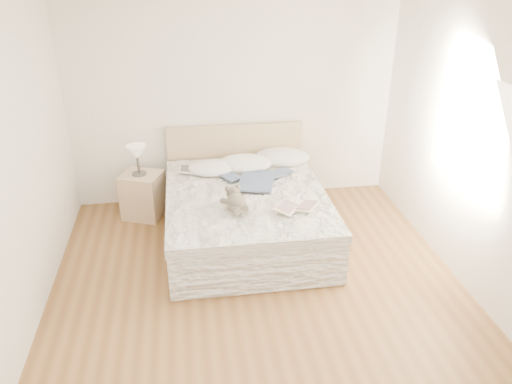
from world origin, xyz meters
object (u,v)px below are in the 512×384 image
at_px(bed, 245,212).
at_px(table_lamp, 137,154).
at_px(photo_book, 194,169).
at_px(childrens_book, 297,207).
at_px(nightstand, 143,195).
at_px(teddy_bear, 236,207).

relative_size(bed, table_lamp, 5.85).
relative_size(table_lamp, photo_book, 1.07).
xyz_separation_m(bed, photo_book, (-0.54, 0.54, 0.32)).
relative_size(photo_book, childrens_book, 0.84).
relative_size(table_lamp, childrens_book, 0.90).
height_order(bed, photo_book, bed).
distance_m(bed, nightstand, 1.33).
bearing_deg(childrens_book, nightstand, -178.74).
height_order(bed, teddy_bear, bed).
xyz_separation_m(nightstand, childrens_book, (1.62, -1.21, 0.35)).
relative_size(bed, photo_book, 6.26).
distance_m(photo_book, childrens_book, 1.49).
xyz_separation_m(nightstand, table_lamp, (-0.02, -0.01, 0.54)).
distance_m(nightstand, table_lamp, 0.54).
relative_size(childrens_book, teddy_bear, 1.20).
bearing_deg(nightstand, childrens_book, -36.66).
bearing_deg(photo_book, nightstand, 173.91).
distance_m(photo_book, teddy_bear, 1.12).
height_order(bed, childrens_book, bed).
height_order(photo_book, teddy_bear, teddy_bear).
distance_m(nightstand, photo_book, 0.72).
height_order(photo_book, childrens_book, same).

